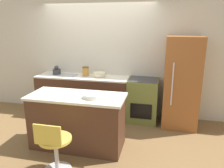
% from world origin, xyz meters
% --- Properties ---
extents(ground_plane, '(14.00, 14.00, 0.00)m').
position_xyz_m(ground_plane, '(0.00, 0.00, 0.00)').
color(ground_plane, brown).
extents(wall_back, '(8.00, 0.06, 2.60)m').
position_xyz_m(wall_back, '(0.00, 0.64, 1.30)').
color(wall_back, beige).
rests_on(wall_back, ground_plane).
extents(back_counter, '(2.09, 0.59, 0.93)m').
position_xyz_m(back_counter, '(-0.31, 0.31, 0.46)').
color(back_counter, '#4C2D1E').
rests_on(back_counter, ground_plane).
extents(kitchen_island, '(1.61, 0.70, 0.92)m').
position_xyz_m(kitchen_island, '(0.07, -0.98, 0.46)').
color(kitchen_island, '#4C2D1E').
rests_on(kitchen_island, ground_plane).
extents(oven_range, '(0.63, 0.60, 0.93)m').
position_xyz_m(oven_range, '(1.06, 0.31, 0.46)').
color(oven_range, olive).
rests_on(oven_range, ground_plane).
extents(refrigerator, '(0.68, 0.71, 1.84)m').
position_xyz_m(refrigerator, '(1.82, 0.26, 0.92)').
color(refrigerator, '#995628').
rests_on(refrigerator, ground_plane).
extents(stool_chair, '(0.45, 0.45, 0.82)m').
position_xyz_m(stool_chair, '(0.04, -1.75, 0.39)').
color(stool_chair, '#B7B7BC').
rests_on(stool_chair, ground_plane).
extents(kettle, '(0.18, 0.18, 0.20)m').
position_xyz_m(kettle, '(-0.95, 0.36, 1.01)').
color(kettle, '#333338').
rests_on(kettle, back_counter).
extents(mixing_bowl, '(0.27, 0.27, 0.09)m').
position_xyz_m(mixing_bowl, '(0.07, 0.36, 0.98)').
color(mixing_bowl, beige).
rests_on(mixing_bowl, back_counter).
extents(canister_jar, '(0.15, 0.15, 0.20)m').
position_xyz_m(canister_jar, '(-0.25, 0.36, 1.03)').
color(canister_jar, '#B77F33').
rests_on(canister_jar, back_counter).
extents(fruit_bowl, '(0.30, 0.30, 0.07)m').
position_xyz_m(fruit_bowl, '(0.37, -1.04, 0.96)').
color(fruit_bowl, white).
rests_on(fruit_bowl, kitchen_island).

